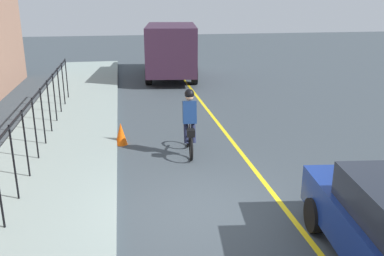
% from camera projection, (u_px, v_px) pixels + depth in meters
% --- Properties ---
extents(ground_plane, '(80.00, 80.00, 0.00)m').
position_uv_depth(ground_plane, '(208.00, 213.00, 8.34)').
color(ground_plane, '#374047').
extents(lane_line_centre, '(36.00, 0.12, 0.01)m').
position_uv_depth(lane_line_centre, '(283.00, 207.00, 8.59)').
color(lane_line_centre, yellow).
rests_on(lane_line_centre, ground).
extents(sidewalk, '(40.00, 3.20, 0.15)m').
position_uv_depth(sidewalk, '(30.00, 225.00, 7.77)').
color(sidewalk, gray).
rests_on(sidewalk, ground).
extents(iron_fence, '(18.31, 0.04, 1.60)m').
position_uv_depth(iron_fence, '(12.00, 149.00, 8.29)').
color(iron_fence, black).
rests_on(iron_fence, sidewalk).
extents(cyclist_lead, '(1.71, 0.38, 1.83)m').
position_uv_depth(cyclist_lead, '(190.00, 123.00, 11.17)').
color(cyclist_lead, black).
rests_on(cyclist_lead, ground).
extents(box_truck_background, '(6.94, 3.20, 2.78)m').
position_uv_depth(box_truck_background, '(171.00, 48.00, 21.75)').
color(box_truck_background, '#311C2F').
rests_on(box_truck_background, ground).
extents(traffic_cone_near, '(0.36, 0.36, 0.65)m').
position_uv_depth(traffic_cone_near, '(121.00, 134.00, 12.09)').
color(traffic_cone_near, '#E55209').
rests_on(traffic_cone_near, ground).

